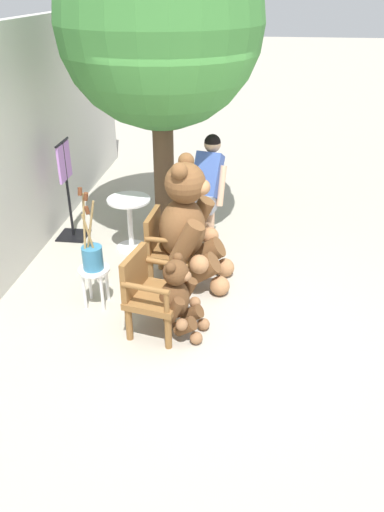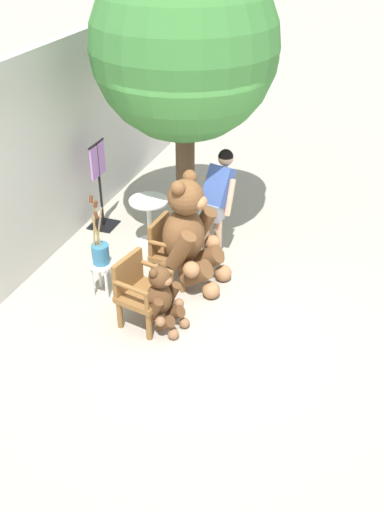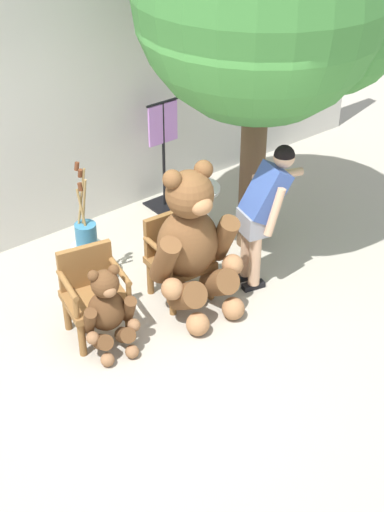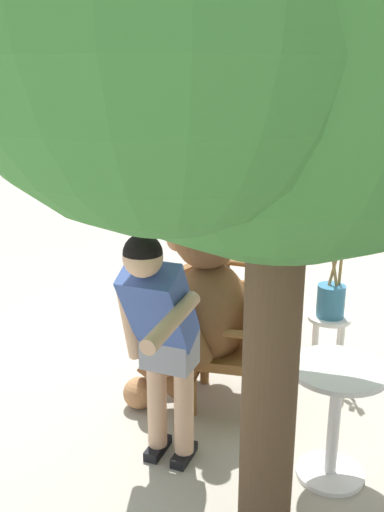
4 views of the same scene
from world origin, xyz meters
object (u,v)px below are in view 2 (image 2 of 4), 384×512
object	(u,v)px
wooden_chair_right	(171,248)
white_stool	(102,270)
wooden_chair_left	(140,290)
teddy_bear_large	(189,233)
round_side_table	(149,217)
clothing_display_stand	(100,184)
patio_tree	(192,49)
brush_bucket	(100,251)
person_visitor	(217,196)
teddy_bear_small	(162,298)

from	to	relation	value
wooden_chair_right	white_stool	size ratio (longest dim) A/B	1.87
wooden_chair_right	white_stool	xyz separation A→B (m)	(-0.61, 0.70, -0.11)
wooden_chair_left	teddy_bear_large	xyz separation A→B (m)	(0.97, -0.26, 0.29)
round_side_table	clothing_display_stand	xyz separation A→B (m)	(0.25, 0.90, 0.27)
patio_tree	wooden_chair_right	bearing A→B (deg)	-172.31
brush_bucket	patio_tree	xyz separation A→B (m)	(1.94, -0.52, 2.05)
white_stool	person_visitor	bearing A→B (deg)	-37.17
wooden_chair_left	wooden_chair_right	size ratio (longest dim) A/B	1.00
patio_tree	clothing_display_stand	xyz separation A→B (m)	(-0.35, 1.35, -1.97)
round_side_table	wooden_chair_right	bearing A→B (deg)	-139.42
wooden_chair_right	white_stool	world-z (taller)	wooden_chair_right
round_side_table	teddy_bear_small	bearing A→B (deg)	-152.23
white_stool	clothing_display_stand	distance (m)	1.83
white_stool	brush_bucket	size ratio (longest dim) A/B	0.50
wooden_chair_right	clothing_display_stand	bearing A→B (deg)	57.39
brush_bucket	wooden_chair_left	bearing A→B (deg)	-117.48
teddy_bear_small	brush_bucket	world-z (taller)	brush_bucket
teddy_bear_large	person_visitor	distance (m)	0.83
wooden_chair_left	patio_tree	distance (m)	3.21
person_visitor	patio_tree	size ratio (longest dim) A/B	0.38
wooden_chair_right	teddy_bear_small	bearing A→B (deg)	-163.99
patio_tree	round_side_table	bearing A→B (deg)	143.13
teddy_bear_large	patio_tree	distance (m)	2.39
wooden_chair_left	brush_bucket	distance (m)	0.81
patio_tree	white_stool	bearing A→B (deg)	164.98
brush_bucket	clothing_display_stand	bearing A→B (deg)	27.42
person_visitor	white_stool	bearing A→B (deg)	142.83
person_visitor	brush_bucket	distance (m)	1.80
white_stool	round_side_table	bearing A→B (deg)	-3.18
wooden_chair_right	teddy_bear_large	world-z (taller)	teddy_bear_large
white_stool	teddy_bear_large	bearing A→B (deg)	-57.84
teddy_bear_small	wooden_chair_right	bearing A→B (deg)	16.01
teddy_bear_large	white_stool	world-z (taller)	teddy_bear_large
wooden_chair_right	teddy_bear_large	xyz separation A→B (m)	(-0.01, -0.26, 0.29)
wooden_chair_left	white_stool	world-z (taller)	wooden_chair_left
wooden_chair_right	brush_bucket	xyz separation A→B (m)	(-0.62, 0.70, 0.17)
teddy_bear_large	patio_tree	size ratio (longest dim) A/B	0.39
teddy_bear_large	white_stool	distance (m)	1.20
round_side_table	clothing_display_stand	bearing A→B (deg)	74.63
teddy_bear_large	round_side_table	size ratio (longest dim) A/B	2.13
wooden_chair_right	patio_tree	bearing A→B (deg)	7.69
round_side_table	clothing_display_stand	distance (m)	0.97
patio_tree	wooden_chair_left	bearing A→B (deg)	-175.54
white_stool	clothing_display_stand	bearing A→B (deg)	27.49
wooden_chair_right	white_stool	distance (m)	0.94
wooden_chair_left	patio_tree	size ratio (longest dim) A/B	0.22
wooden_chair_right	person_visitor	world-z (taller)	person_visitor
white_stool	patio_tree	size ratio (longest dim) A/B	0.12
patio_tree	clothing_display_stand	world-z (taller)	patio_tree
wooden_chair_right	round_side_table	bearing A→B (deg)	40.58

